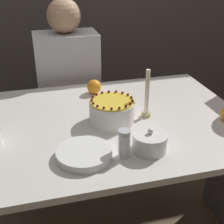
{
  "coord_description": "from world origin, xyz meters",
  "views": [
    {
      "loc": [
        -0.31,
        -1.28,
        1.49
      ],
      "look_at": [
        0.01,
        -0.02,
        0.83
      ],
      "focal_mm": 50.0,
      "sensor_mm": 36.0,
      "label": 1
    }
  ],
  "objects": [
    {
      "name": "dining_table",
      "position": [
        0.0,
        0.0,
        0.65
      ],
      "size": [
        1.32,
        0.96,
        0.78
      ],
      "color": "beige",
      "rests_on": "ground_plane"
    },
    {
      "name": "cake",
      "position": [
        0.01,
        -0.02,
        0.83
      ],
      "size": [
        0.21,
        0.21,
        0.12
      ],
      "color": "white",
      "rests_on": "dining_table"
    },
    {
      "name": "sugar_bowl",
      "position": [
        0.1,
        -0.29,
        0.82
      ],
      "size": [
        0.14,
        0.14,
        0.1
      ],
      "color": "white",
      "rests_on": "dining_table"
    },
    {
      "name": "sugar_shaker",
      "position": [
        -0.01,
        -0.31,
        0.84
      ],
      "size": [
        0.05,
        0.05,
        0.12
      ],
      "color": "white",
      "rests_on": "dining_table"
    },
    {
      "name": "plate_stack",
      "position": [
        -0.16,
        -0.28,
        0.79
      ],
      "size": [
        0.22,
        0.22,
        0.03
      ],
      "color": "white",
      "rests_on": "dining_table"
    },
    {
      "name": "candle",
      "position": [
        0.19,
        -0.01,
        0.87
      ],
      "size": [
        0.05,
        0.05,
        0.24
      ],
      "color": "tan",
      "rests_on": "dining_table"
    },
    {
      "name": "orange_fruit_1",
      "position": [
        -0.0,
        0.32,
        0.82
      ],
      "size": [
        0.08,
        0.08,
        0.08
      ],
      "color": "orange",
      "rests_on": "dining_table"
    },
    {
      "name": "person_man_blue_shirt",
      "position": [
        -0.11,
        0.68,
        0.55
      ],
      "size": [
        0.4,
        0.34,
        1.26
      ],
      "rotation": [
        0.0,
        0.0,
        3.14
      ],
      "color": "#473D33",
      "rests_on": "ground_plane"
    }
  ]
}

